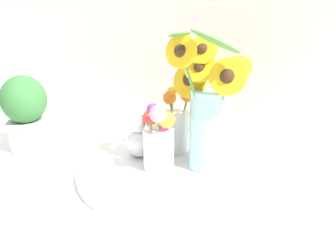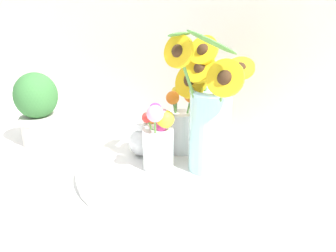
{
  "view_description": "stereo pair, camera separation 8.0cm",
  "coord_description": "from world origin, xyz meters",
  "px_view_note": "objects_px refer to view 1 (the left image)",
  "views": [
    {
      "loc": [
        0.34,
        -0.58,
        0.4
      ],
      "look_at": [
        -0.03,
        0.08,
        0.13
      ],
      "focal_mm": 35.0,
      "sensor_mm": 36.0,
      "label": 1
    },
    {
      "loc": [
        0.41,
        -0.53,
        0.4
      ],
      "look_at": [
        -0.03,
        0.08,
        0.13
      ],
      "focal_mm": 35.0,
      "sensor_mm": 36.0,
      "label": 2
    }
  ],
  "objects_px": {
    "serving_tray": "(168,169)",
    "potted_plant": "(26,112)",
    "vase_small_center": "(159,141)",
    "mason_jar_sunflowers": "(208,111)",
    "vase_small_back": "(177,126)",
    "vase_bulb_right": "(142,136)"
  },
  "relations": [
    {
      "from": "mason_jar_sunflowers",
      "to": "vase_small_center",
      "type": "height_order",
      "value": "mason_jar_sunflowers"
    },
    {
      "from": "serving_tray",
      "to": "vase_bulb_right",
      "type": "height_order",
      "value": "vase_bulb_right"
    },
    {
      "from": "vase_small_center",
      "to": "vase_bulb_right",
      "type": "xyz_separation_m",
      "value": [
        -0.08,
        0.04,
        -0.02
      ]
    },
    {
      "from": "mason_jar_sunflowers",
      "to": "vase_small_back",
      "type": "relative_size",
      "value": 1.91
    },
    {
      "from": "serving_tray",
      "to": "potted_plant",
      "type": "relative_size",
      "value": 2.07
    },
    {
      "from": "serving_tray",
      "to": "vase_small_back",
      "type": "relative_size",
      "value": 2.52
    },
    {
      "from": "vase_bulb_right",
      "to": "potted_plant",
      "type": "bearing_deg",
      "value": -165.72
    },
    {
      "from": "serving_tray",
      "to": "mason_jar_sunflowers",
      "type": "distance_m",
      "value": 0.18
    },
    {
      "from": "vase_bulb_right",
      "to": "serving_tray",
      "type": "bearing_deg",
      "value": -9.89
    },
    {
      "from": "serving_tray",
      "to": "vase_small_back",
      "type": "xyz_separation_m",
      "value": [
        -0.02,
        0.09,
        0.09
      ]
    },
    {
      "from": "mason_jar_sunflowers",
      "to": "vase_small_center",
      "type": "bearing_deg",
      "value": -143.7
    },
    {
      "from": "serving_tray",
      "to": "potted_plant",
      "type": "height_order",
      "value": "potted_plant"
    },
    {
      "from": "mason_jar_sunflowers",
      "to": "vase_small_center",
      "type": "distance_m",
      "value": 0.14
    },
    {
      "from": "vase_small_center",
      "to": "serving_tray",
      "type": "bearing_deg",
      "value": 73.66
    },
    {
      "from": "potted_plant",
      "to": "mason_jar_sunflowers",
      "type": "bearing_deg",
      "value": 12.29
    },
    {
      "from": "serving_tray",
      "to": "vase_bulb_right",
      "type": "relative_size",
      "value": 3.07
    },
    {
      "from": "vase_small_center",
      "to": "vase_bulb_right",
      "type": "bearing_deg",
      "value": 151.84
    },
    {
      "from": "mason_jar_sunflowers",
      "to": "potted_plant",
      "type": "distance_m",
      "value": 0.53
    },
    {
      "from": "mason_jar_sunflowers",
      "to": "potted_plant",
      "type": "xyz_separation_m",
      "value": [
        -0.52,
        -0.11,
        -0.05
      ]
    },
    {
      "from": "vase_bulb_right",
      "to": "vase_small_back",
      "type": "bearing_deg",
      "value": 48.24
    },
    {
      "from": "serving_tray",
      "to": "vase_small_center",
      "type": "xyz_separation_m",
      "value": [
        -0.01,
        -0.03,
        0.08
      ]
    },
    {
      "from": "vase_small_center",
      "to": "vase_bulb_right",
      "type": "distance_m",
      "value": 0.09
    }
  ]
}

